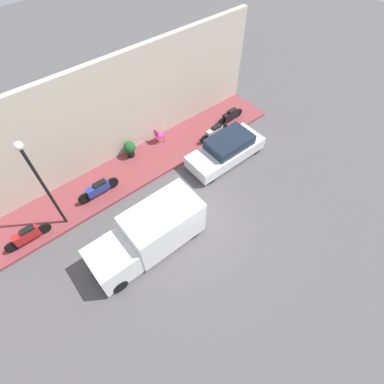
% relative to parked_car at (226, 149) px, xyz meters
% --- Properties ---
extents(ground_plane, '(60.00, 60.00, 0.00)m').
position_rel_parked_car_xyz_m(ground_plane, '(-2.16, 4.05, -0.67)').
color(ground_plane, '#514F51').
extents(sidewalk, '(2.56, 16.94, 0.14)m').
position_rel_parked_car_xyz_m(sidewalk, '(2.43, 4.05, -0.60)').
color(sidewalk, brown).
rests_on(sidewalk, ground_plane).
extents(building_facade, '(0.30, 16.94, 5.40)m').
position_rel_parked_car_xyz_m(building_facade, '(3.86, 4.05, 2.03)').
color(building_facade, beige).
rests_on(building_facade, ground_plane).
extents(parked_car, '(1.72, 4.27, 1.39)m').
position_rel_parked_car_xyz_m(parked_car, '(0.00, 0.00, 0.00)').
color(parked_car, silver).
rests_on(parked_car, ground_plane).
extents(delivery_van, '(1.81, 4.89, 2.07)m').
position_rel_parked_car_xyz_m(delivery_van, '(-1.82, 6.14, 0.37)').
color(delivery_van, white).
rests_on(delivery_van, ground_plane).
extents(motorcycle_red, '(0.30, 1.99, 0.85)m').
position_rel_parked_car_xyz_m(motorcycle_red, '(1.64, 10.07, -0.07)').
color(motorcycle_red, '#B21E1E').
rests_on(motorcycle_red, sidewalk).
extents(scooter_silver, '(0.30, 1.97, 0.74)m').
position_rel_parked_car_xyz_m(scooter_silver, '(1.54, -0.55, -0.13)').
color(scooter_silver, '#B7B7BF').
rests_on(scooter_silver, sidewalk).
extents(motorcycle_black, '(0.30, 1.93, 0.76)m').
position_rel_parked_car_xyz_m(motorcycle_black, '(1.99, -2.21, -0.12)').
color(motorcycle_black, black).
rests_on(motorcycle_black, sidewalk).
extents(motorcycle_blue, '(0.30, 2.11, 0.81)m').
position_rel_parked_car_xyz_m(motorcycle_blue, '(1.98, 6.49, -0.08)').
color(motorcycle_blue, navy).
rests_on(motorcycle_blue, sidewalk).
extents(streetlamp, '(0.32, 0.32, 4.91)m').
position_rel_parked_car_xyz_m(streetlamp, '(1.60, 8.46, 2.59)').
color(streetlamp, black).
rests_on(streetlamp, sidewalk).
extents(potted_plant, '(0.64, 0.64, 0.94)m').
position_rel_parked_car_xyz_m(potted_plant, '(3.27, 3.91, 0.01)').
color(potted_plant, black).
rests_on(potted_plant, sidewalk).
extents(cafe_chair, '(0.40, 0.40, 0.87)m').
position_rel_parked_car_xyz_m(cafe_chair, '(3.23, 2.11, -0.02)').
color(cafe_chair, '#D8338C').
rests_on(cafe_chair, sidewalk).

